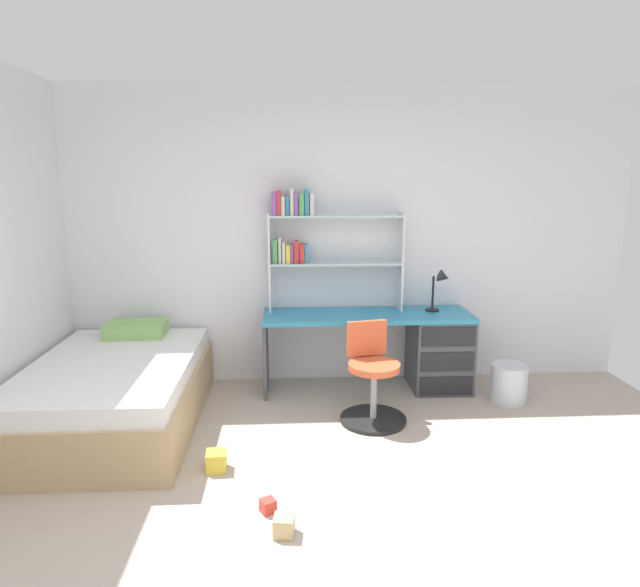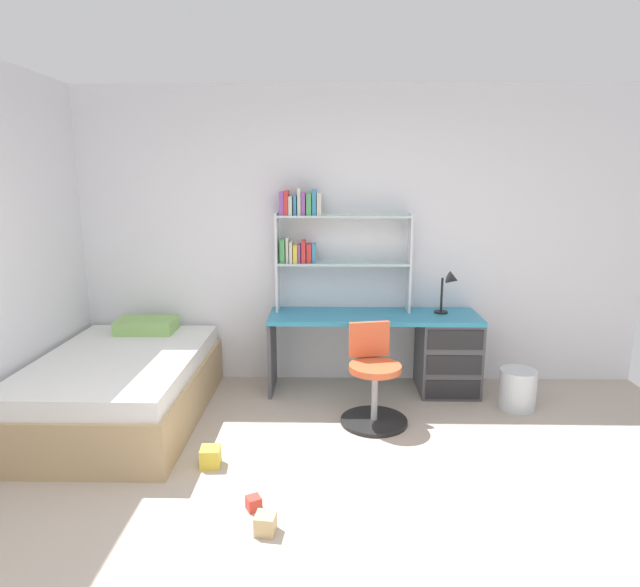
% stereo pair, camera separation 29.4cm
% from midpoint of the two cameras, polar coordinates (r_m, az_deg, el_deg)
% --- Properties ---
extents(ground_plane, '(5.59, 6.34, 0.02)m').
position_cam_midpoint_polar(ground_plane, '(2.86, 1.19, -28.68)').
color(ground_plane, '#B2A393').
extents(room_shell, '(5.59, 6.34, 2.66)m').
position_cam_midpoint_polar(room_shell, '(3.63, -20.25, 2.97)').
color(room_shell, silver).
rests_on(room_shell, ground_plane).
extents(desk, '(1.83, 0.54, 0.70)m').
position_cam_midpoint_polar(desk, '(4.87, 8.87, -5.58)').
color(desk, teal).
rests_on(desk, ground_plane).
extents(bookshelf_hutch, '(1.19, 0.22, 1.08)m').
position_cam_midpoint_polar(bookshelf_hutch, '(4.72, -2.44, 6.06)').
color(bookshelf_hutch, silver).
rests_on(bookshelf_hutch, desk).
extents(desk_lamp, '(0.20, 0.17, 0.38)m').
position_cam_midpoint_polar(desk_lamp, '(4.80, 11.11, 1.02)').
color(desk_lamp, black).
rests_on(desk_lamp, desk).
extents(swivel_chair, '(0.52, 0.52, 0.77)m').
position_cam_midpoint_polar(swivel_chair, '(4.23, 3.61, -9.61)').
color(swivel_chair, black).
rests_on(swivel_chair, ground_plane).
extents(bed_platform, '(1.22, 1.82, 0.64)m').
position_cam_midpoint_polar(bed_platform, '(4.48, -22.80, -9.77)').
color(bed_platform, tan).
rests_on(bed_platform, ground_plane).
extents(waste_bin, '(0.30, 0.30, 0.33)m').
position_cam_midpoint_polar(waste_bin, '(4.81, 17.85, -9.15)').
color(waste_bin, silver).
rests_on(waste_bin, ground_plane).
extents(toy_block_yellow_0, '(0.14, 0.14, 0.13)m').
position_cam_midpoint_polar(toy_block_yellow_0, '(3.73, -13.33, -17.04)').
color(toy_block_yellow_0, gold).
rests_on(toy_block_yellow_0, ground_plane).
extents(toy_block_natural_1, '(0.12, 0.12, 0.11)m').
position_cam_midpoint_polar(toy_block_natural_1, '(3.11, -6.82, -23.45)').
color(toy_block_natural_1, tan).
rests_on(toy_block_natural_1, ground_plane).
extents(toy_block_red_2, '(0.11, 0.11, 0.08)m').
position_cam_midpoint_polar(toy_block_red_2, '(3.30, -8.32, -21.56)').
color(toy_block_red_2, red).
rests_on(toy_block_red_2, ground_plane).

